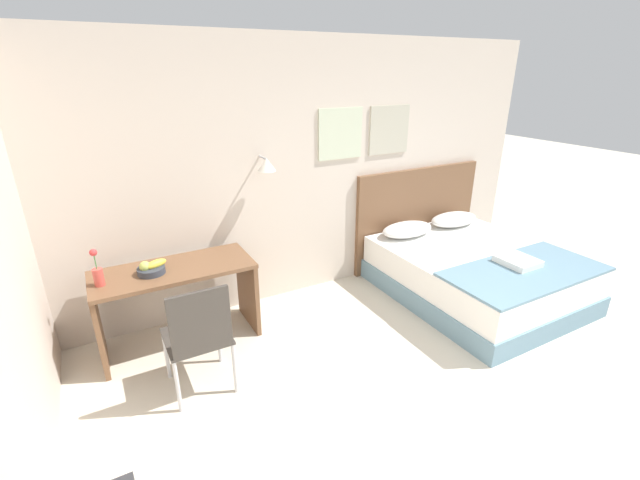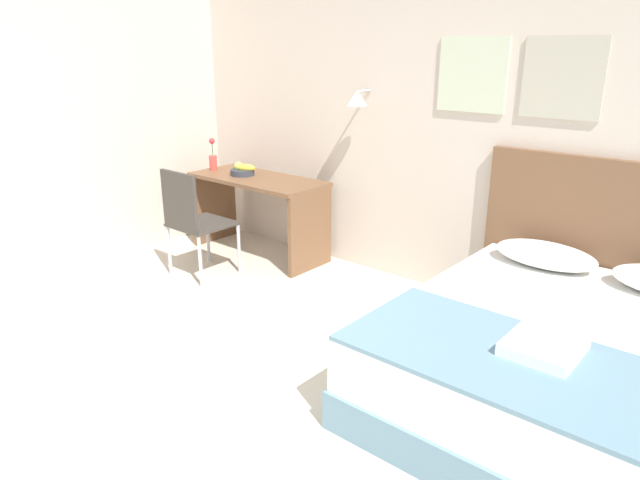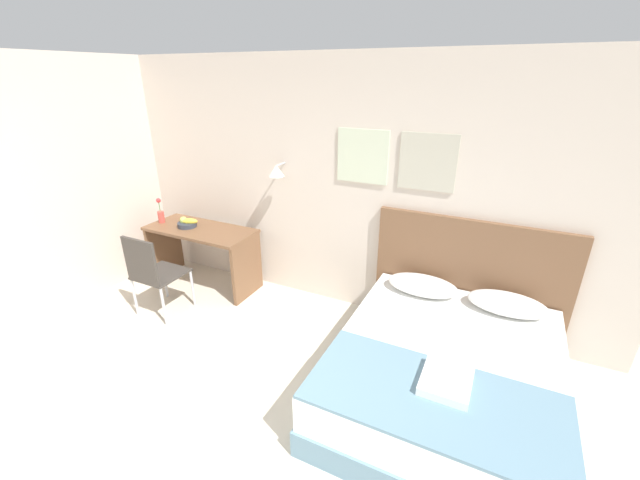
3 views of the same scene
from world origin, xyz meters
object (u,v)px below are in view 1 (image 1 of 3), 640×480
at_px(desk_chair, 199,333).
at_px(flower_vase, 98,273).
at_px(throw_blanket, 526,271).
at_px(folded_towel_near_foot, 518,261).
at_px(headboard, 417,217).
at_px(fruit_bowl, 151,268).
at_px(bed, 476,274).
at_px(desk, 176,290).
at_px(pillow_left, 407,229).
at_px(pillow_right, 454,219).

height_order(desk_chair, flower_vase, flower_vase).
relative_size(throw_blanket, folded_towel_near_foot, 4.57).
distance_m(throw_blanket, folded_towel_near_foot, 0.15).
height_order(headboard, fruit_bowl, headboard).
bearing_deg(throw_blanket, folded_towel_near_foot, 69.79).
relative_size(bed, desk_chair, 2.08).
bearing_deg(desk, pillow_left, 1.68).
bearing_deg(throw_blanket, pillow_left, 105.69).
relative_size(pillow_right, desk_chair, 0.70).
height_order(bed, pillow_right, pillow_right).
relative_size(pillow_left, flower_vase, 2.11).
height_order(bed, flower_vase, flower_vase).
xyz_separation_m(headboard, flower_vase, (-3.58, -0.38, 0.24)).
distance_m(pillow_right, fruit_bowl, 3.56).
relative_size(pillow_right, folded_towel_near_foot, 1.85).
xyz_separation_m(pillow_right, folded_towel_near_foot, (-0.32, -1.17, -0.02)).
bearing_deg(folded_towel_near_foot, desk_chair, 173.98).
bearing_deg(bed, pillow_left, 116.30).
xyz_separation_m(pillow_right, desk, (-3.38, -0.08, -0.06)).
bearing_deg(pillow_left, throw_blanket, -74.31).
bearing_deg(flower_vase, pillow_right, 1.79).
bearing_deg(flower_vase, headboard, 6.14).
bearing_deg(fruit_bowl, desk, 6.65).
height_order(throw_blanket, folded_towel_near_foot, folded_towel_near_foot).
relative_size(desk_chair, flower_vase, 3.01).
bearing_deg(pillow_left, pillow_right, 0.00).
xyz_separation_m(throw_blanket, fruit_bowl, (-3.18, 1.21, 0.26)).
height_order(pillow_left, throw_blanket, pillow_left).
xyz_separation_m(desk, flower_vase, (-0.57, -0.05, 0.32)).
height_order(pillow_right, flower_vase, flower_vase).
relative_size(pillow_right, flower_vase, 2.11).
distance_m(throw_blanket, desk_chair, 3.04).
distance_m(bed, desk, 3.09).
relative_size(pillow_left, folded_towel_near_foot, 1.85).
bearing_deg(pillow_left, folded_towel_near_foot, -70.38).
bearing_deg(pillow_right, desk, -178.69).
xyz_separation_m(pillow_left, folded_towel_near_foot, (0.42, -1.17, -0.02)).
distance_m(pillow_left, folded_towel_near_foot, 1.25).
bearing_deg(desk, pillow_right, 1.31).
bearing_deg(folded_towel_near_foot, throw_blanket, -110.21).
bearing_deg(desk_chair, pillow_right, 14.18).
xyz_separation_m(fruit_bowl, flower_vase, (-0.39, -0.03, 0.06)).
bearing_deg(flower_vase, throw_blanket, -18.37).
height_order(pillow_right, fruit_bowl, fruit_bowl).
xyz_separation_m(headboard, desk, (-3.01, -0.34, -0.08)).
bearing_deg(pillow_right, fruit_bowl, -178.42).
height_order(pillow_left, desk, desk).
xyz_separation_m(headboard, throw_blanket, (0.00, -1.57, -0.08)).
bearing_deg(desk, throw_blanket, -22.29).
bearing_deg(flower_vase, desk, 4.60).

